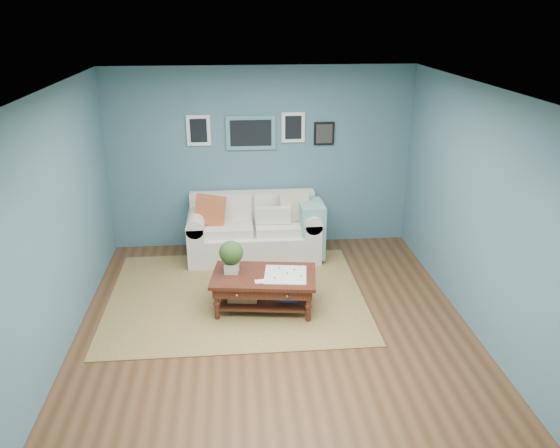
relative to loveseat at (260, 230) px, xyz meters
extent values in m
plane|color=brown|center=(0.06, -2.03, -0.41)|extent=(5.00, 5.00, 0.00)
plane|color=white|center=(0.06, -2.03, 2.29)|extent=(5.00, 5.00, 0.00)
cube|color=#466B76|center=(0.06, 0.47, 0.94)|extent=(4.50, 0.02, 2.70)
cube|color=#466B76|center=(0.06, -4.53, 0.94)|extent=(4.50, 0.02, 2.70)
cube|color=#466B76|center=(-2.19, -2.03, 0.94)|extent=(0.02, 5.00, 2.70)
cube|color=#466B76|center=(2.31, -2.03, 0.94)|extent=(0.02, 5.00, 2.70)
cube|color=slate|center=(-0.09, 0.45, 1.34)|extent=(0.72, 0.03, 0.50)
cube|color=black|center=(-0.09, 0.43, 1.34)|extent=(0.60, 0.01, 0.38)
cube|color=white|center=(-0.84, 0.45, 1.39)|extent=(0.34, 0.03, 0.44)
cube|color=white|center=(0.53, 0.45, 1.41)|extent=(0.34, 0.03, 0.44)
cube|color=black|center=(0.99, 0.45, 1.31)|extent=(0.30, 0.03, 0.34)
cube|color=brown|center=(-0.37, -1.23, -0.40)|extent=(3.21, 2.57, 0.01)
cube|color=beige|center=(-0.09, -0.04, -0.20)|extent=(1.41, 0.87, 0.42)
cube|color=beige|center=(-0.09, 0.30, 0.25)|extent=(1.85, 0.22, 0.48)
cube|color=beige|center=(-0.91, -0.04, -0.10)|extent=(0.24, 0.87, 0.62)
cube|color=beige|center=(0.74, -0.04, -0.10)|extent=(0.24, 0.87, 0.62)
cylinder|color=beige|center=(-0.91, -0.04, 0.21)|extent=(0.26, 0.87, 0.26)
cylinder|color=beige|center=(0.74, -0.04, 0.21)|extent=(0.26, 0.87, 0.26)
cube|color=beige|center=(-0.46, -0.10, 0.07)|extent=(0.72, 0.56, 0.13)
cube|color=beige|center=(0.29, -0.10, 0.07)|extent=(0.72, 0.56, 0.13)
cube|color=beige|center=(-0.46, 0.18, 0.32)|extent=(0.72, 0.12, 0.36)
cube|color=beige|center=(0.29, 0.18, 0.32)|extent=(0.72, 0.12, 0.36)
cube|color=#D04C26|center=(-0.70, -0.09, 0.36)|extent=(0.48, 0.17, 0.47)
cube|color=#F0E6CE|center=(0.51, -0.02, 0.36)|extent=(0.47, 0.18, 0.46)
cube|color=beige|center=(0.19, -0.14, 0.27)|extent=(0.50, 0.12, 0.24)
cube|color=#89C1B6|center=(0.74, -0.16, 0.05)|extent=(0.34, 0.55, 0.80)
cube|color=#380E0A|center=(-0.03, -1.57, 0.04)|extent=(1.33, 0.88, 0.04)
cube|color=#380E0A|center=(-0.03, -1.57, -0.05)|extent=(1.23, 0.79, 0.12)
cube|color=#380E0A|center=(-0.03, -1.57, -0.29)|extent=(1.12, 0.67, 0.03)
sphere|color=gold|center=(-0.36, -1.86, -0.05)|extent=(0.03, 0.03, 0.03)
sphere|color=gold|center=(0.21, -1.94, -0.05)|extent=(0.03, 0.03, 0.03)
cylinder|color=#380E0A|center=(-0.60, -1.77, -0.20)|extent=(0.06, 0.06, 0.42)
cylinder|color=#380E0A|center=(0.46, -1.92, -0.20)|extent=(0.06, 0.06, 0.42)
cylinder|color=#380E0A|center=(-0.53, -1.22, -0.20)|extent=(0.06, 0.06, 0.42)
cylinder|color=#380E0A|center=(0.54, -1.36, -0.20)|extent=(0.06, 0.06, 0.42)
cube|color=beige|center=(-0.41, -1.46, 0.12)|extent=(0.19, 0.19, 0.12)
sphere|color=#2B4B1D|center=(-0.41, -1.46, 0.32)|extent=(0.29, 0.29, 0.29)
cube|color=white|center=(0.22, -1.60, 0.06)|extent=(0.56, 0.56, 0.01)
cube|color=tan|center=(-0.29, -1.53, -0.18)|extent=(0.38, 0.29, 0.21)
cube|color=navy|center=(0.26, -1.59, -0.22)|extent=(0.27, 0.22, 0.12)
camera|label=1|loc=(-0.36, -7.41, 3.02)|focal=35.00mm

